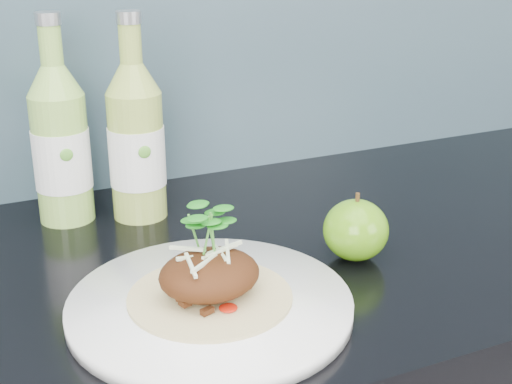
% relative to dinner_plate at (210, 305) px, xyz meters
% --- Properties ---
extents(dinner_plate, '(0.36, 0.36, 0.02)m').
position_rel_dinner_plate_xyz_m(dinner_plate, '(0.00, 0.00, 0.00)').
color(dinner_plate, white).
rests_on(dinner_plate, kitchen_counter).
extents(pork_taco, '(0.17, 0.17, 0.10)m').
position_rel_dinner_plate_xyz_m(pork_taco, '(-0.00, 0.00, 0.04)').
color(pork_taco, tan).
rests_on(pork_taco, dinner_plate).
extents(green_apple, '(0.09, 0.09, 0.08)m').
position_rel_dinner_plate_xyz_m(green_apple, '(0.20, 0.05, 0.03)').
color(green_apple, '#4F890F').
rests_on(green_apple, kitchen_counter).
extents(cider_bottle_left, '(0.08, 0.08, 0.28)m').
position_rel_dinner_plate_xyz_m(cider_bottle_left, '(-0.09, 0.31, 0.10)').
color(cider_bottle_left, '#92C452').
rests_on(cider_bottle_left, kitchen_counter).
extents(cider_bottle_right, '(0.09, 0.09, 0.28)m').
position_rel_dinner_plate_xyz_m(cider_bottle_right, '(0.01, 0.28, 0.10)').
color(cider_bottle_right, '#9EB74C').
rests_on(cider_bottle_right, kitchen_counter).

